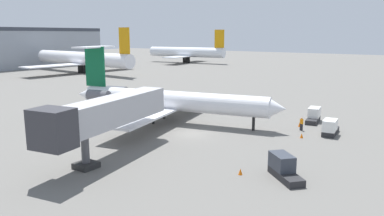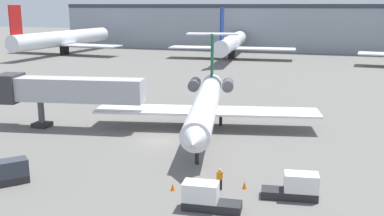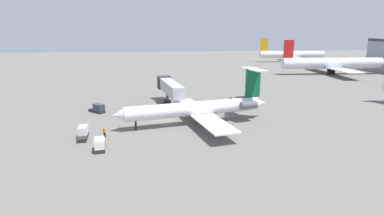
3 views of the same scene
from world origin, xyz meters
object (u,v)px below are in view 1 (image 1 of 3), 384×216
Objects in this scene: regional_jet at (165,100)px; baggage_tug_lead at (314,116)px; baggage_tug_spare at (330,128)px; traffic_cone_far at (302,136)px; ground_crew_marshaller at (301,124)px; baggage_tug_trailing at (283,168)px; traffic_cone_near at (240,172)px; parked_airliner_east_end at (187,52)px; traffic_cone_mid at (300,125)px; parked_airliner_east_mid at (82,59)px; jet_bridge at (102,115)px.

regional_jet is 20.19m from baggage_tug_lead.
baggage_tug_spare reaches higher than traffic_cone_far.
ground_crew_marshaller is 16.49m from baggage_tug_trailing.
parked_airliner_east_end is (99.86, 76.55, 4.00)m from traffic_cone_near.
traffic_cone_mid is 82.53m from parked_airliner_east_mid.
parked_airliner_east_end is (82.44, 79.29, 3.44)m from baggage_tug_spare.
parked_airliner_east_mid is at bearing 60.29° from baggage_tug_trailing.
regional_jet is at bearing -120.81° from parked_airliner_east_mid.
parked_airliner_east_end is at bearing 43.89° from baggage_tug_spare.
regional_jet reaches higher than ground_crew_marshaller.
baggage_tug_spare is at bearing -136.11° from parked_airliner_east_end.
ground_crew_marshaller is 0.41× the size of baggage_tug_lead.
ground_crew_marshaller is 83.89m from parked_airliner_east_mid.
baggage_tug_trailing reaches higher than ground_crew_marshaller.
regional_jet is at bearing 115.50° from traffic_cone_mid.
ground_crew_marshaller is 5.61m from baggage_tug_lead.
baggage_tug_lead is at bearing -55.27° from regional_jet.
baggage_tug_trailing is 3.57m from traffic_cone_near.
baggage_tug_lead is 6.79m from baggage_tug_spare.
traffic_cone_mid is 1.00× the size of traffic_cone_far.
baggage_tug_lead is 107.78m from parked_airliner_east_end.
parked_airliner_east_end is (80.58, 75.02, 4.00)m from traffic_cone_mid.
regional_jet reaches higher than baggage_tug_trailing.
jet_bridge is 13.64m from traffic_cone_near.
parked_airliner_east_mid reaches higher than regional_jet.
parked_airliner_east_end is at bearing 44.58° from baggage_tug_lead.
baggage_tug_spare is 7.48× the size of traffic_cone_far.
ground_crew_marshaller is 111.99m from parked_airliner_east_end.
parked_airliner_east_mid is (52.08, 66.26, -0.04)m from jet_bridge.
baggage_tug_spare is (-0.10, -3.46, -0.02)m from ground_crew_marshaller.
traffic_cone_far is at bearing -160.48° from ground_crew_marshaller.
traffic_cone_near is 92.40m from parked_airliner_east_mid.
traffic_cone_mid and traffic_cone_far have the same top height.
jet_bridge is 30.83× the size of traffic_cone_near.
traffic_cone_far is at bearing -82.01° from regional_jet.
baggage_tug_spare is (21.27, -15.19, -3.50)m from jet_bridge.
regional_jet is 7.24× the size of baggage_tug_lead.
traffic_cone_far is 0.01× the size of parked_airliner_east_mid.
traffic_cone_mid is at bearing -25.27° from jet_bridge.
jet_bridge is 16.89m from baggage_tug_trailing.
traffic_cone_near is (-1.50, 3.19, -0.56)m from baggage_tug_trailing.
traffic_cone_mid is (19.28, 1.53, 0.00)m from traffic_cone_near.
traffic_cone_mid is (7.59, -15.90, -2.77)m from regional_jet.
jet_bridge reaches higher than baggage_tug_spare.
ground_crew_marshaller is (5.83, -16.71, -2.19)m from regional_jet.
parked_airliner_east_mid is at bearing 68.51° from ground_crew_marshaller.
jet_bridge is at bearing 144.47° from baggage_tug_spare.
parked_airliner_east_end is at bearing 33.84° from regional_jet.
regional_jet is at bearing 17.78° from jet_bridge.
parked_airliner_east_mid is at bearing 177.60° from parked_airliner_east_end.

